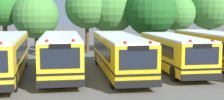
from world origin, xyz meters
name	(u,v)px	position (x,y,z in m)	size (l,w,h in m)	color
ground_plane	(119,73)	(0.00, 0.00, 0.00)	(160.00, 160.00, 0.00)	#595651
school_bus_0	(2,55)	(-7.57, 0.08, 1.45)	(2.74, 11.09, 2.76)	yellow
school_bus_1	(61,53)	(-3.89, 0.03, 1.46)	(2.67, 9.91, 2.78)	yellow
school_bus_2	(119,53)	(-0.03, -0.07, 1.42)	(2.68, 11.22, 2.70)	yellow
school_bus_3	(174,52)	(3.88, 0.01, 1.38)	(2.64, 9.29, 2.62)	yellow
school_bus_4	(222,50)	(7.55, 0.05, 1.45)	(2.92, 11.29, 2.75)	#EAA80C
tree_1	(4,9)	(-9.04, 11.20, 4.43)	(3.26, 3.26, 6.04)	#4C3823
tree_2	(36,16)	(-6.06, 10.17, 3.80)	(4.38, 4.38, 6.00)	#4C3823
tree_3	(86,6)	(-1.16, 11.26, 4.72)	(4.42, 4.42, 6.89)	#4C3823
tree_4	(112,9)	(1.61, 11.62, 4.52)	(5.18, 5.18, 7.12)	#4C3823
tree_5	(151,10)	(5.16, 9.48, 4.32)	(5.12, 5.12, 6.87)	#4C3823
tree_6	(178,13)	(8.60, 10.90, 4.04)	(3.82, 3.82, 5.98)	#4C3823
tree_7	(210,7)	(12.13, 10.86, 4.67)	(4.68, 4.68, 6.97)	#4C3823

